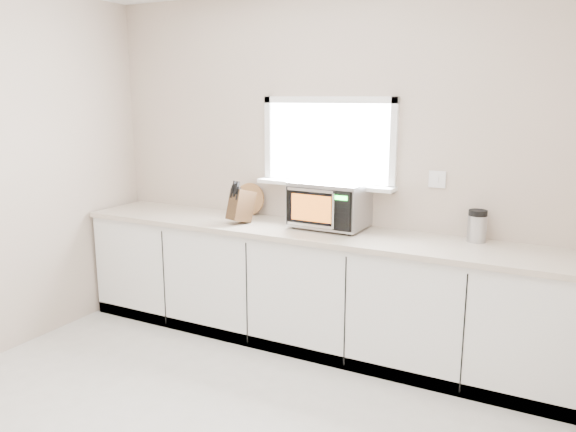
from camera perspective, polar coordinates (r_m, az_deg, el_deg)
The scene contains 7 objects.
back_wall at distance 4.42m, azimuth 4.16°, elevation 5.05°, with size 4.00×0.17×2.70m.
cabinets at distance 4.37m, azimuth 2.39°, elevation -7.49°, with size 3.92×0.60×0.88m, color white.
countertop at distance 4.23m, azimuth 2.39°, elevation -1.64°, with size 3.92×0.64×0.04m, color beige.
microwave at distance 4.26m, azimuth 4.32°, elevation 1.27°, with size 0.56×0.47×0.35m.
knife_block at distance 4.41m, azimuth -4.81°, elevation 1.13°, with size 0.17×0.26×0.34m.
cutting_board at distance 4.73m, azimuth -3.91°, elevation 1.75°, with size 0.27×0.27×0.02m, color #A17D3E.
coffee_grinder at distance 4.06m, azimuth 18.66°, elevation -0.94°, with size 0.14×0.14×0.23m.
Camera 1 is at (1.75, -2.02, 1.90)m, focal length 35.00 mm.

